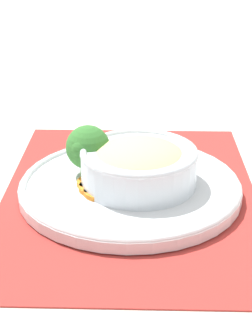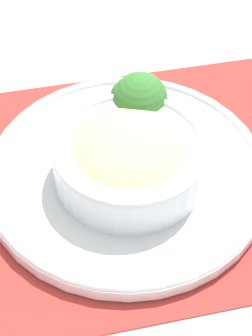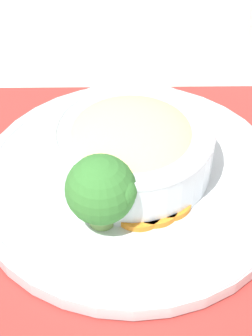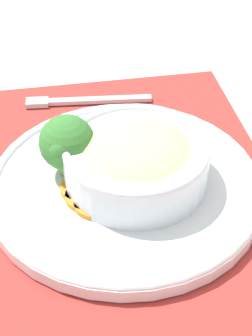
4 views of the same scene
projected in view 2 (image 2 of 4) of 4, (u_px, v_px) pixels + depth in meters
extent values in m
plane|color=beige|center=(127.00, 179.00, 0.66)|extent=(4.00, 4.00, 0.00)
cube|color=#B2332D|center=(127.00, 178.00, 0.66)|extent=(0.52, 0.37, 0.00)
cylinder|color=silver|center=(127.00, 173.00, 0.65)|extent=(0.32, 0.32, 0.02)
torus|color=silver|center=(127.00, 168.00, 0.64)|extent=(0.32, 0.32, 0.01)
cylinder|color=silver|center=(127.00, 162.00, 0.61)|extent=(0.17, 0.17, 0.05)
torus|color=silver|center=(127.00, 146.00, 0.60)|extent=(0.17, 0.17, 0.01)
ellipsoid|color=beige|center=(127.00, 154.00, 0.61)|extent=(0.14, 0.14, 0.05)
cylinder|color=#759E51|center=(139.00, 121.00, 0.68)|extent=(0.02, 0.02, 0.02)
sphere|color=#387A33|center=(140.00, 100.00, 0.65)|extent=(0.07, 0.07, 0.07)
sphere|color=#387A33|center=(123.00, 94.00, 0.65)|extent=(0.03, 0.03, 0.03)
sphere|color=#387A33|center=(155.00, 99.00, 0.65)|extent=(0.03, 0.03, 0.03)
cylinder|color=orange|center=(112.00, 135.00, 0.67)|extent=(0.05, 0.05, 0.01)
cylinder|color=orange|center=(101.00, 140.00, 0.67)|extent=(0.05, 0.05, 0.01)
cylinder|color=orange|center=(91.00, 146.00, 0.66)|extent=(0.05, 0.05, 0.01)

